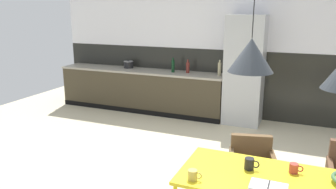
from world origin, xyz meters
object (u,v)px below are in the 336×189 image
Objects in this scene: mug_glass_clear at (294,168)px; pendant_lamp_over_table_near at (251,55)px; bottle_oil_tall at (173,66)px; armchair_head_of_table at (251,160)px; dining_table at (286,186)px; mug_short_terracotta at (193,175)px; bottle_vinegar_dark at (188,67)px; bottle_spice_small at (219,69)px; mug_tall_blue at (250,164)px; open_book at (268,187)px; refrigerator_column at (245,70)px; cooking_pot at (129,64)px.

pendant_lamp_over_table_near is (-0.41, -0.14, 1.00)m from mug_glass_clear.
armchair_head_of_table is at bearing -53.27° from bottle_oil_tall.
dining_table is 0.79m from mug_short_terracotta.
bottle_vinegar_dark reaches higher than dining_table.
mug_short_terracotta is 3.87m from bottle_spice_small.
armchair_head_of_table is 5.56× the size of mug_tall_blue.
open_book is at bearing -57.78° from bottle_oil_tall.
bottle_spice_small reaches higher than bottle_vinegar_dark.
mug_glass_clear is at bearing -65.37° from bottle_spice_small.
bottle_spice_small reaches higher than armchair_head_of_table.
refrigerator_column is 6.64× the size of bottle_spice_small.
dining_table is 4.29m from bottle_oil_tall.
refrigerator_column is 0.48m from bottle_spice_small.
armchair_head_of_table is 2.51× the size of bottle_oil_tall.
dining_table is at bearing 21.13° from mug_short_terracotta.
mug_glass_clear is at bearing -57.01° from bottle_vinegar_dark.
armchair_head_of_table is 0.78m from mug_glass_clear.
refrigerator_column is 15.14× the size of mug_tall_blue.
mug_tall_blue is 0.38m from mug_glass_clear.
refrigerator_column is 2.72× the size of armchair_head_of_table.
bottle_oil_tall is (-2.44, 3.51, 0.33)m from dining_table.
mug_short_terracotta is at bearing -86.10° from refrigerator_column.
mug_tall_blue reaches higher than open_book.
cooking_pot is at bearing 131.63° from pendant_lamp_over_table_near.
bottle_spice_small reaches higher than open_book.
mug_tall_blue is 0.13× the size of pendant_lamp_over_table_near.
refrigerator_column is 3.49m from mug_glass_clear.
bottle_vinegar_dark reaches higher than open_book.
mug_glass_clear is 0.44× the size of bottle_vinegar_dark.
mug_tall_blue reaches higher than mug_glass_clear.
refrigerator_column is 3.78m from open_book.
bottle_vinegar_dark is at bearing 121.04° from dining_table.
refrigerator_column reaches higher than bottle_spice_small.
cooking_pot is at bearing 132.43° from mug_tall_blue.
bottle_spice_small reaches higher than cooking_pot.
bottle_vinegar_dark reaches higher than mug_glass_clear.
bottle_spice_small is at bearing -82.45° from armchair_head_of_table.
bottle_oil_tall is (-2.12, 3.41, 0.24)m from mug_tall_blue.
mug_glass_clear is 3.67m from bottle_spice_small.
dining_table is (0.99, -3.50, -0.34)m from refrigerator_column.
pendant_lamp_over_table_near reaches higher than mug_short_terracotta.
bottle_spice_small is at bearing 178.67° from refrigerator_column.
bottle_oil_tall reaches higher than cooking_pot.
bottle_vinegar_dark is 0.89× the size of bottle_spice_small.
pendant_lamp_over_table_near is (1.11, -3.47, 0.75)m from bottle_spice_small.
mug_tall_blue reaches higher than dining_table.
dining_table is at bearing 53.20° from open_book.
cooking_pot reaches higher than armchair_head_of_table.
armchair_head_of_table is at bearing 117.36° from dining_table.
open_book is (-0.13, -0.17, 0.05)m from dining_table.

